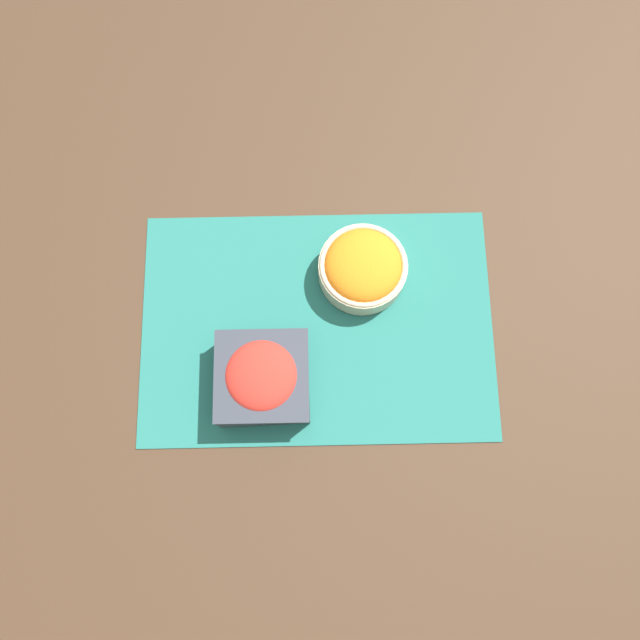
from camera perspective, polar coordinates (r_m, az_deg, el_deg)
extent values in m
plane|color=#422D1E|center=(0.96, 0.00, -0.49)|extent=(3.00, 3.00, 0.00)
cube|color=#236B60|center=(0.96, 0.00, -0.47)|extent=(0.54, 0.36, 0.00)
cylinder|color=beige|center=(0.96, 4.15, 4.61)|extent=(0.14, 0.14, 0.04)
torus|color=beige|center=(0.94, 4.23, 5.01)|extent=(0.13, 0.13, 0.01)
ellipsoid|color=orange|center=(0.94, 4.23, 5.01)|extent=(0.12, 0.12, 0.04)
cube|color=#333842|center=(0.91, -4.97, -5.35)|extent=(0.14, 0.14, 0.05)
cube|color=#333842|center=(0.89, -5.12, -5.07)|extent=(0.13, 0.13, 0.00)
ellipsoid|color=red|center=(0.89, -5.11, -5.09)|extent=(0.10, 0.10, 0.04)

